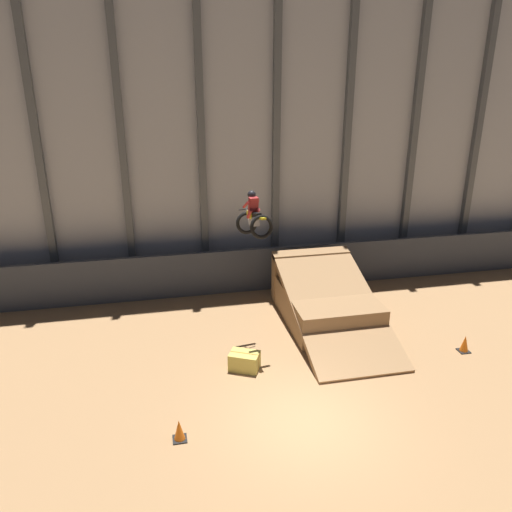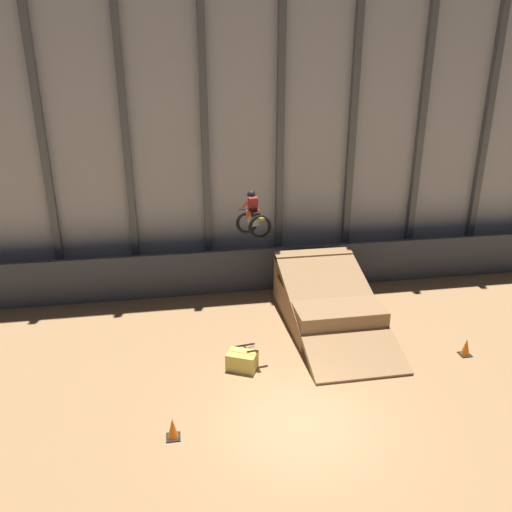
{
  "view_description": "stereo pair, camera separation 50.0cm",
  "coord_description": "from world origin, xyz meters",
  "px_view_note": "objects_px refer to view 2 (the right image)",
  "views": [
    {
      "loc": [
        -3.49,
        -10.33,
        8.74
      ],
      "look_at": [
        -0.31,
        4.93,
        2.91
      ],
      "focal_mm": 35.0,
      "sensor_mm": 36.0,
      "label": 1
    },
    {
      "loc": [
        -3.0,
        -10.42,
        8.74
      ],
      "look_at": [
        -0.31,
        4.93,
        2.91
      ],
      "focal_mm": 35.0,
      "sensor_mm": 36.0,
      "label": 2
    }
  ],
  "objects_px": {
    "rider_bike_solo": "(253,218)",
    "traffic_cone_arena_edge": "(466,347)",
    "dirt_ramp": "(326,301)",
    "hay_bale_trackside": "(242,361)",
    "traffic_cone_near_ramp": "(173,429)"
  },
  "relations": [
    {
      "from": "rider_bike_solo",
      "to": "traffic_cone_arena_edge",
      "type": "bearing_deg",
      "value": -24.67
    },
    {
      "from": "dirt_ramp",
      "to": "hay_bale_trackside",
      "type": "bearing_deg",
      "value": -141.88
    },
    {
      "from": "hay_bale_trackside",
      "to": "traffic_cone_near_ramp",
      "type": "bearing_deg",
      "value": -127.99
    },
    {
      "from": "dirt_ramp",
      "to": "traffic_cone_near_ramp",
      "type": "distance_m",
      "value": 8.01
    },
    {
      "from": "rider_bike_solo",
      "to": "traffic_cone_arena_edge",
      "type": "relative_size",
      "value": 3.06
    },
    {
      "from": "dirt_ramp",
      "to": "hay_bale_trackside",
      "type": "xyz_separation_m",
      "value": [
        -3.55,
        -2.79,
        -0.43
      ]
    },
    {
      "from": "rider_bike_solo",
      "to": "dirt_ramp",
      "type": "bearing_deg",
      "value": 15.06
    },
    {
      "from": "dirt_ramp",
      "to": "hay_bale_trackside",
      "type": "height_order",
      "value": "dirt_ramp"
    },
    {
      "from": "rider_bike_solo",
      "to": "hay_bale_trackside",
      "type": "distance_m",
      "value": 4.46
    },
    {
      "from": "rider_bike_solo",
      "to": "traffic_cone_near_ramp",
      "type": "relative_size",
      "value": 3.06
    },
    {
      "from": "rider_bike_solo",
      "to": "traffic_cone_arena_edge",
      "type": "height_order",
      "value": "rider_bike_solo"
    },
    {
      "from": "dirt_ramp",
      "to": "rider_bike_solo",
      "type": "bearing_deg",
      "value": -156.97
    },
    {
      "from": "dirt_ramp",
      "to": "traffic_cone_arena_edge",
      "type": "height_order",
      "value": "dirt_ramp"
    },
    {
      "from": "rider_bike_solo",
      "to": "traffic_cone_arena_edge",
      "type": "xyz_separation_m",
      "value": [
        6.68,
        -2.01,
        -4.15
      ]
    },
    {
      "from": "dirt_ramp",
      "to": "traffic_cone_arena_edge",
      "type": "xyz_separation_m",
      "value": [
        3.74,
        -3.26,
        -0.43
      ]
    }
  ]
}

